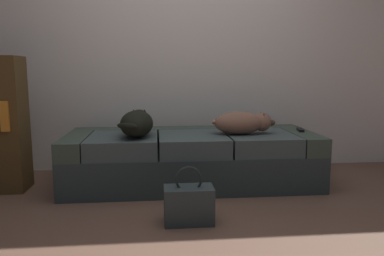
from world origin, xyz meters
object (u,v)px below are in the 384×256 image
at_px(dog_tan, 243,123).
at_px(tv_remote, 300,130).
at_px(handbag, 189,204).
at_px(couch, 191,158).
at_px(dog_dark, 137,123).

height_order(dog_tan, tv_remote, dog_tan).
distance_m(dog_tan, handbag, 1.02).
bearing_deg(couch, dog_tan, -13.71).
distance_m(dog_dark, tv_remote, 1.45).
relative_size(couch, dog_dark, 3.37).
height_order(dog_dark, dog_tan, dog_dark).
bearing_deg(dog_tan, couch, 166.29).
relative_size(tv_remote, handbag, 0.40).
bearing_deg(tv_remote, dog_dark, -164.27).
bearing_deg(handbag, dog_tan, 55.13).
bearing_deg(dog_dark, couch, 12.97).
relative_size(couch, handbag, 5.65).
bearing_deg(handbag, tv_remote, 38.78).
bearing_deg(handbag, dog_dark, 115.27).
xyz_separation_m(dog_tan, handbag, (-0.53, -0.76, -0.42)).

